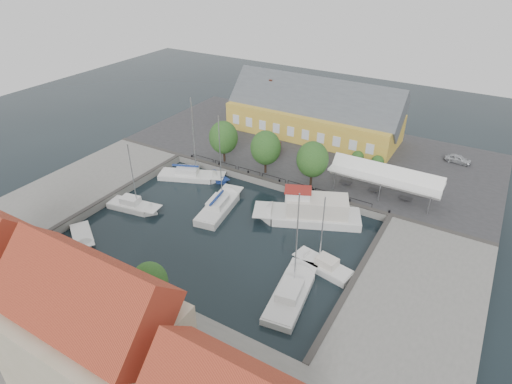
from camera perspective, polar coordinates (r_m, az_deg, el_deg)
ground at (r=51.61m, az=-3.40°, el=-4.37°), size 140.00×140.00×0.00m
north_quay at (r=68.98m, az=7.23°, el=5.53°), size 56.00×26.00×1.00m
west_quay at (r=63.56m, az=-21.23°, el=1.21°), size 12.00×24.00×1.00m
east_quay at (r=43.88m, az=20.39°, el=-13.34°), size 12.00×24.00×1.00m
south_bank at (r=40.22m, az=-21.10°, el=-18.52°), size 56.00×14.00×1.00m
quay_edge_fittings at (r=54.34m, az=-0.65°, el=-0.98°), size 56.00×24.72×0.40m
warehouse at (r=72.96m, az=7.31°, el=10.31°), size 28.56×14.00×9.55m
tent_canopy at (r=56.55m, az=16.85°, el=2.01°), size 14.00×4.00×2.83m
quay_trees at (r=58.94m, az=1.30°, el=5.91°), size 18.20×4.20×6.30m
car_silver at (r=69.83m, az=25.34°, el=4.00°), size 3.78×1.79×1.25m
car_red at (r=66.24m, az=2.36°, el=5.81°), size 2.65×4.61×1.44m
center_sailboat at (r=54.17m, az=-4.92°, el=-2.09°), size 4.29×9.67×12.84m
trawler at (r=52.21m, az=7.38°, el=-2.79°), size 13.35×8.72×5.00m
east_boat_b at (r=45.54m, az=9.07°, el=-9.92°), size 6.78×3.37×9.20m
east_boat_c at (r=42.18m, az=4.64°, el=-13.57°), size 4.15×9.55×11.73m
west_boat_a at (r=61.95m, az=-8.76°, el=2.07°), size 9.75×6.09×12.52m
west_boat_c at (r=56.48m, az=-16.04°, el=-1.94°), size 7.30×3.35×9.75m
launch_sw at (r=53.27m, az=-22.12°, el=-5.58°), size 5.70×4.62×0.98m
launch_nw at (r=61.39m, az=-5.18°, el=1.85°), size 4.32×2.95×0.88m
townhouses at (r=34.49m, az=-23.51°, el=-16.32°), size 36.30×8.50×12.00m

